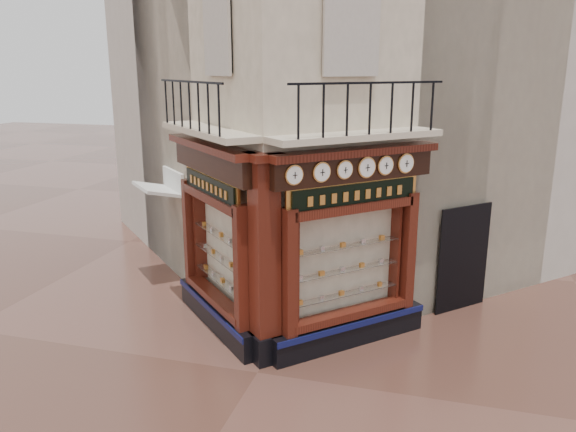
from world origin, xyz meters
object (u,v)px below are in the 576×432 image
(clock_c, at_px, (345,170))
(signboard_left, at_px, (210,186))
(clock_d, at_px, (367,167))
(clock_f, at_px, (406,163))
(clock_a, at_px, (294,175))
(clock_b, at_px, (322,172))
(awning, at_px, (162,281))
(corner_pilaster, at_px, (265,263))
(signboard_right, at_px, (355,195))
(clock_e, at_px, (385,165))

(clock_c, relative_size, signboard_left, 0.18)
(clock_d, height_order, clock_f, clock_d)
(clock_a, height_order, clock_b, clock_b)
(clock_f, bearing_deg, signboard_left, 145.52)
(clock_d, xyz_separation_m, awning, (-5.53, 2.11, -3.62))
(clock_b, distance_m, clock_f, 1.92)
(corner_pilaster, relative_size, clock_d, 10.02)
(clock_d, bearing_deg, clock_b, -180.00)
(clock_b, xyz_separation_m, clock_d, (0.70, 0.70, 0.00))
(clock_f, distance_m, awning, 7.32)
(signboard_left, height_order, signboard_right, signboard_right)
(corner_pilaster, bearing_deg, awning, 95.74)
(corner_pilaster, bearing_deg, clock_c, -16.71)
(signboard_right, bearing_deg, clock_d, -33.45)
(clock_d, height_order, awning, clock_d)
(clock_a, distance_m, clock_e, 1.99)
(corner_pilaster, bearing_deg, clock_b, -24.70)
(clock_d, bearing_deg, clock_e, -0.00)
(clock_a, relative_size, signboard_right, 0.17)
(clock_b, bearing_deg, clock_d, 0.00)
(clock_a, xyz_separation_m, awning, (-4.44, 3.21, -3.62))
(clock_f, bearing_deg, corner_pilaster, 171.49)
(clock_c, relative_size, clock_d, 0.88)
(clock_b, bearing_deg, clock_f, 0.00)
(clock_b, relative_size, clock_c, 1.06)
(clock_d, bearing_deg, corner_pilaster, 167.44)
(clock_b, height_order, clock_f, clock_f)
(corner_pilaster, height_order, clock_f, corner_pilaster)
(clock_a, bearing_deg, corner_pilaster, 130.74)
(clock_a, distance_m, clock_c, 1.05)
(signboard_left, bearing_deg, clock_d, -134.26)
(corner_pilaster, xyz_separation_m, clock_a, (0.56, -0.04, 1.67))
(corner_pilaster, relative_size, clock_a, 11.16)
(corner_pilaster, xyz_separation_m, signboard_left, (-1.46, 1.01, 1.15))
(clock_b, relative_size, signboard_right, 0.17)
(clock_d, bearing_deg, awning, 114.10)
(clock_f, xyz_separation_m, signboard_left, (-3.78, -0.70, -0.52))
(clock_f, distance_m, signboard_right, 1.22)
(signboard_left, bearing_deg, awning, 3.25)
(clock_d, xyz_separation_m, signboard_left, (-3.12, -0.04, -0.52))
(clock_c, relative_size, awning, 0.24)
(clock_b, bearing_deg, awning, 104.80)
(clock_c, bearing_deg, corner_pilaster, 163.29)
(clock_a, xyz_separation_m, signboard_right, (0.90, 1.06, -0.52))
(clock_c, xyz_separation_m, awning, (-5.18, 2.46, -3.62))
(clock_e, xyz_separation_m, clock_f, (0.35, 0.35, -0.00))
(clock_c, distance_m, clock_d, 0.49)
(clock_b, bearing_deg, signboard_left, 119.76)
(clock_f, height_order, signboard_left, clock_f)
(clock_f, bearing_deg, clock_e, -180.00)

